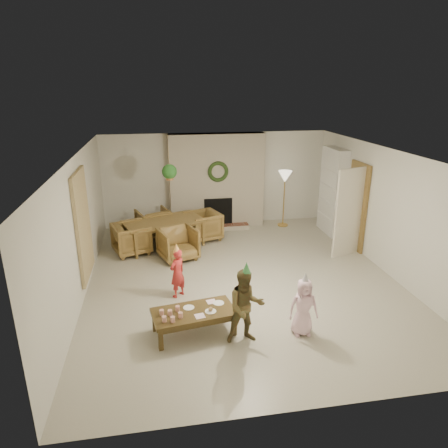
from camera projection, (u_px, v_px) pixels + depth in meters
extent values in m
plane|color=#B7B29E|center=(242.00, 279.00, 8.12)|extent=(7.00, 7.00, 0.00)
plane|color=white|center=(244.00, 154.00, 7.30)|extent=(7.00, 7.00, 0.00)
plane|color=silver|center=(216.00, 179.00, 10.97)|extent=(7.00, 0.00, 7.00)
plane|color=silver|center=(310.00, 320.00, 4.45)|extent=(7.00, 0.00, 7.00)
plane|color=silver|center=(79.00, 229.00, 7.23)|extent=(0.00, 7.00, 7.00)
plane|color=silver|center=(388.00, 212.00, 8.18)|extent=(0.00, 7.00, 7.00)
cube|color=#5A3117|center=(217.00, 181.00, 10.78)|extent=(2.50, 0.40, 2.50)
cube|color=#5B2619|center=(219.00, 227.00, 10.85)|extent=(1.60, 0.30, 0.12)
cube|color=black|center=(218.00, 212.00, 10.88)|extent=(0.75, 0.12, 0.75)
torus|color=#1F3915|center=(218.00, 172.00, 10.47)|extent=(0.54, 0.10, 0.54)
cylinder|color=gold|center=(283.00, 225.00, 11.19)|extent=(0.28, 0.28, 0.03)
cylinder|color=gold|center=(284.00, 201.00, 10.96)|extent=(0.03, 0.03, 1.37)
cone|color=beige|center=(285.00, 177.00, 10.75)|extent=(0.37, 0.37, 0.30)
cube|color=white|center=(333.00, 191.00, 10.35)|extent=(0.30, 1.00, 2.20)
cube|color=white|center=(330.00, 216.00, 10.56)|extent=(0.30, 0.92, 0.03)
cube|color=white|center=(331.00, 201.00, 10.43)|extent=(0.30, 0.92, 0.03)
cube|color=white|center=(332.00, 186.00, 10.30)|extent=(0.30, 0.92, 0.03)
cube|color=white|center=(334.00, 170.00, 10.17)|extent=(0.30, 0.92, 0.03)
cube|color=#A23C1D|center=(332.00, 212.00, 10.37)|extent=(0.20, 0.40, 0.24)
cube|color=#294299|center=(330.00, 195.00, 10.43)|extent=(0.20, 0.44, 0.24)
cube|color=olive|center=(334.00, 182.00, 10.16)|extent=(0.20, 0.36, 0.22)
cube|color=olive|center=(357.00, 206.00, 9.37)|extent=(0.05, 0.86, 2.04)
cube|color=beige|center=(349.00, 213.00, 8.96)|extent=(0.77, 0.32, 2.00)
cube|color=#C1B789|center=(83.00, 225.00, 7.43)|extent=(0.06, 1.20, 2.00)
imported|color=olive|center=(165.00, 234.00, 9.64)|extent=(2.07, 1.56, 0.65)
imported|color=olive|center=(178.00, 244.00, 8.96)|extent=(0.97, 0.99, 0.71)
imported|color=olive|center=(154.00, 223.00, 10.29)|extent=(0.97, 0.99, 0.71)
imported|color=olive|center=(132.00, 238.00, 9.26)|extent=(0.99, 0.97, 0.71)
imported|color=olive|center=(203.00, 226.00, 10.08)|extent=(0.99, 0.97, 0.71)
cylinder|color=tan|center=(169.00, 161.00, 8.60)|extent=(0.01, 0.01, 0.70)
cylinder|color=#955730|center=(170.00, 177.00, 8.72)|extent=(0.16, 0.16, 0.12)
sphere|color=#184617|center=(169.00, 172.00, 8.68)|extent=(0.32, 0.32, 0.32)
cube|color=#4B3819|center=(194.00, 313.00, 6.26)|extent=(1.35, 0.83, 0.06)
cube|color=#4B3819|center=(194.00, 316.00, 6.28)|extent=(1.24, 0.72, 0.08)
cube|color=#4B3819|center=(161.00, 340.00, 5.92)|extent=(0.08, 0.08, 0.33)
cube|color=#4B3819|center=(234.00, 325.00, 6.27)|extent=(0.08, 0.08, 0.33)
cube|color=#4B3819|center=(155.00, 321.00, 6.38)|extent=(0.08, 0.08, 0.33)
cube|color=#4B3819|center=(223.00, 309.00, 6.73)|extent=(0.08, 0.08, 0.33)
cylinder|color=white|center=(164.00, 319.00, 5.95)|extent=(0.08, 0.08, 0.09)
cylinder|color=white|center=(162.00, 312.00, 6.13)|extent=(0.08, 0.08, 0.09)
cylinder|color=white|center=(173.00, 319.00, 5.95)|extent=(0.08, 0.08, 0.09)
cylinder|color=white|center=(170.00, 313.00, 6.12)|extent=(0.08, 0.08, 0.09)
cylinder|color=white|center=(181.00, 315.00, 6.06)|extent=(0.08, 0.08, 0.09)
cylinder|color=white|center=(178.00, 309.00, 6.23)|extent=(0.08, 0.08, 0.09)
cylinder|color=white|center=(189.00, 308.00, 6.34)|extent=(0.20, 0.20, 0.01)
cylinder|color=white|center=(211.00, 311.00, 6.24)|extent=(0.20, 0.20, 0.01)
cylinder|color=white|center=(219.00, 303.00, 6.47)|extent=(0.20, 0.20, 0.01)
sphere|color=tan|center=(211.00, 309.00, 6.22)|extent=(0.08, 0.08, 0.07)
cube|color=#FDBBD7|center=(200.00, 316.00, 6.11)|extent=(0.17, 0.17, 0.01)
cube|color=#FDBBD7|center=(211.00, 302.00, 6.51)|extent=(0.17, 0.17, 0.01)
imported|color=red|center=(177.00, 273.00, 7.33)|extent=(0.40, 0.39, 0.92)
cone|color=#FDF354|center=(176.00, 248.00, 7.16)|extent=(0.16, 0.16, 0.17)
imported|color=brown|center=(246.00, 307.00, 5.99)|extent=(0.57, 0.45, 1.17)
cone|color=#449F52|center=(247.00, 268.00, 5.79)|extent=(0.18, 0.18, 0.19)
imported|color=#FECBE0|center=(303.00, 307.00, 6.21)|extent=(0.47, 0.32, 0.93)
cone|color=silver|center=(306.00, 278.00, 6.05)|extent=(0.15, 0.15, 0.17)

